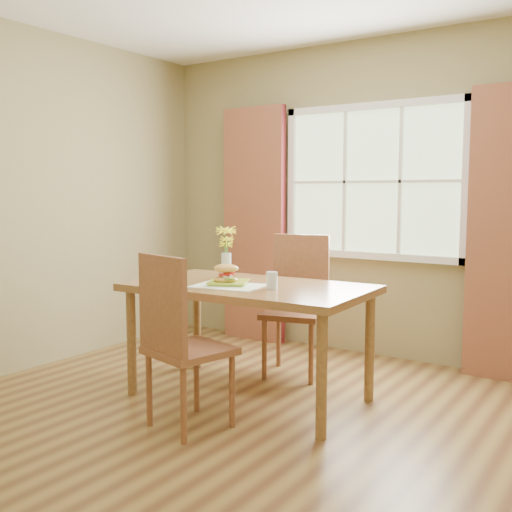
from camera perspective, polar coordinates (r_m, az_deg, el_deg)
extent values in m
cube|color=brown|center=(3.83, -0.80, -15.71)|extent=(4.20, 3.80, 0.02)
cube|color=#8C8054|center=(5.24, 11.17, 5.31)|extent=(4.20, 0.02, 2.70)
cube|color=#8C8054|center=(5.06, -20.99, 5.00)|extent=(0.02, 3.80, 2.70)
cube|color=#A6BF90|center=(5.21, 11.07, 6.96)|extent=(1.50, 0.02, 1.20)
cube|color=white|center=(5.23, 11.09, 13.88)|extent=(1.62, 0.04, 0.06)
cube|color=white|center=(5.21, 10.80, 0.03)|extent=(1.62, 0.04, 0.06)
cube|color=white|center=(5.54, 3.43, 7.01)|extent=(0.06, 0.04, 1.32)
cube|color=white|center=(4.93, 19.37, 6.78)|extent=(0.06, 0.04, 1.32)
cube|color=white|center=(5.19, 10.96, 6.96)|extent=(1.50, 0.03, 0.02)
cube|color=maroon|center=(5.68, -0.18, 2.96)|extent=(0.65, 0.08, 2.20)
cube|color=olive|center=(4.06, -0.71, -3.08)|extent=(1.65, 0.97, 0.05)
cylinder|color=olive|center=(4.29, -11.77, -8.08)|extent=(0.06, 0.06, 0.74)
cylinder|color=olive|center=(3.49, 6.27, -11.34)|extent=(0.06, 0.06, 0.74)
cylinder|color=olive|center=(4.85, -5.64, -6.34)|extent=(0.06, 0.06, 0.74)
cylinder|color=olive|center=(4.15, 10.77, -8.55)|extent=(0.06, 0.06, 0.74)
cube|color=brown|center=(3.64, -6.30, -8.94)|extent=(0.53, 0.53, 0.04)
cube|color=brown|center=(3.46, -9.03, -4.61)|extent=(0.44, 0.14, 0.56)
cylinder|color=brown|center=(3.76, -10.14, -12.43)|extent=(0.04, 0.04, 0.45)
cylinder|color=brown|center=(3.48, -6.91, -13.92)|extent=(0.04, 0.04, 0.45)
cylinder|color=brown|center=(3.95, -5.69, -11.44)|extent=(0.04, 0.04, 0.45)
cylinder|color=brown|center=(3.68, -2.29, -12.72)|extent=(0.04, 0.04, 0.45)
cube|color=brown|center=(4.63, 3.66, -5.51)|extent=(0.55, 0.55, 0.04)
cube|color=brown|center=(4.77, 4.36, -1.39)|extent=(0.44, 0.15, 0.58)
cylinder|color=brown|center=(4.57, 0.79, -8.89)|extent=(0.04, 0.04, 0.46)
cylinder|color=brown|center=(4.47, 5.27, -9.26)|extent=(0.04, 0.04, 0.46)
cylinder|color=brown|center=(4.91, 2.17, -7.85)|extent=(0.04, 0.04, 0.46)
cylinder|color=brown|center=(4.81, 6.35, -8.15)|extent=(0.04, 0.04, 0.46)
cube|color=beige|center=(3.98, -2.66, -2.86)|extent=(0.50, 0.40, 0.01)
cube|color=#AAD134|center=(4.04, -2.62, -2.59)|extent=(0.34, 0.34, 0.01)
ellipsoid|color=#E8AD4F|center=(4.01, -2.92, -2.25)|extent=(0.20, 0.18, 0.05)
ellipsoid|color=#4C8C2D|center=(3.96, -2.56, -2.13)|extent=(0.09, 0.06, 0.01)
cylinder|color=red|center=(4.00, -2.99, -1.74)|extent=(0.09, 0.09, 0.01)
cylinder|color=red|center=(3.99, -2.55, -1.66)|extent=(0.08, 0.08, 0.01)
ellipsoid|color=#E8AD4F|center=(4.00, -2.86, -1.18)|extent=(0.20, 0.18, 0.06)
cylinder|color=silver|center=(3.87, 1.52, -2.34)|extent=(0.07, 0.07, 0.11)
cylinder|color=silver|center=(3.87, 1.52, -2.47)|extent=(0.06, 0.06, 0.09)
cylinder|color=silver|center=(4.35, -2.85, -0.91)|extent=(0.07, 0.07, 0.18)
cylinder|color=silver|center=(4.36, -2.85, -1.51)|extent=(0.06, 0.06, 0.09)
cylinder|color=#3D7028|center=(4.34, -2.86, 0.16)|extent=(0.01, 0.01, 0.35)
cylinder|color=#3D7028|center=(4.33, -2.79, -0.26)|extent=(0.01, 0.01, 0.29)
cylinder|color=#3D7028|center=(4.36, -2.88, -0.49)|extent=(0.01, 0.01, 0.24)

